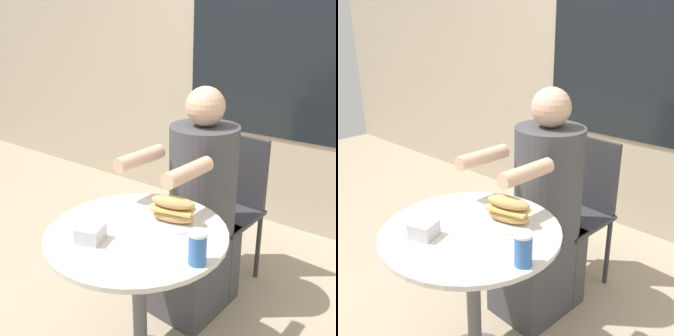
# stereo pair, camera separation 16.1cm
# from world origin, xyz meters

# --- Properties ---
(storefront_wall) EXTENTS (8.00, 0.09, 2.80)m
(storefront_wall) POSITION_xyz_m (0.00, 1.72, 1.40)
(storefront_wall) COLOR #B7A88E
(storefront_wall) RESTS_ON ground_plane
(cafe_table) EXTENTS (0.71, 0.71, 0.72)m
(cafe_table) POSITION_xyz_m (0.00, 0.00, 0.53)
(cafe_table) COLOR beige
(cafe_table) RESTS_ON ground_plane
(diner_chair) EXTENTS (0.40, 0.40, 0.87)m
(diner_chair) POSITION_xyz_m (-0.05, 0.89, 0.52)
(diner_chair) COLOR #333338
(diner_chair) RESTS_ON ground_plane
(seated_diner) EXTENTS (0.37, 0.63, 1.20)m
(seated_diner) POSITION_xyz_m (-0.06, 0.54, 0.52)
(seated_diner) COLOR #424247
(seated_diner) RESTS_ON ground_plane
(sandwich_on_plate) EXTENTS (0.20, 0.20, 0.12)m
(sandwich_on_plate) POSITION_xyz_m (0.07, 0.13, 0.77)
(sandwich_on_plate) COLOR white
(sandwich_on_plate) RESTS_ON cafe_table
(drink_cup) EXTENTS (0.07, 0.07, 0.12)m
(drink_cup) POSITION_xyz_m (0.30, -0.05, 0.78)
(drink_cup) COLOR #336BB7
(drink_cup) RESTS_ON cafe_table
(napkin_box) EXTENTS (0.11, 0.11, 0.06)m
(napkin_box) POSITION_xyz_m (-0.09, -0.16, 0.75)
(napkin_box) COLOR silver
(napkin_box) RESTS_ON cafe_table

